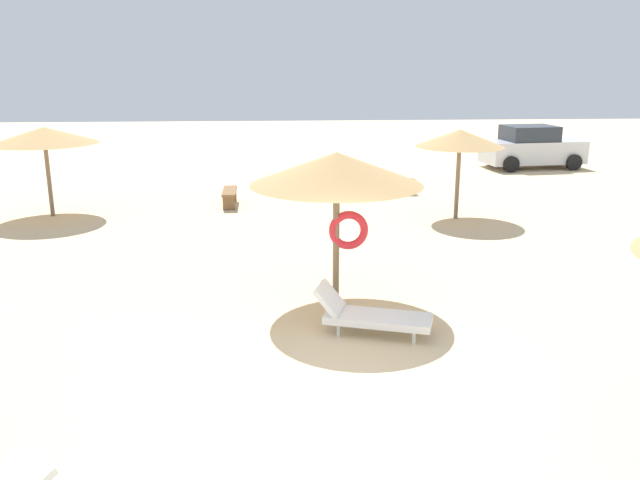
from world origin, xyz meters
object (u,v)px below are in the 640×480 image
bench_0 (393,184)px  bench_1 (230,195)px  parasol_1 (337,170)px  lounger_1 (370,315)px  parasol_4 (44,136)px  parked_car (532,148)px  parasol_5 (460,139)px

bench_0 → bench_1: bearing=-164.8°
bench_1 → parasol_1: bearing=-73.7°
lounger_1 → bench_0: bearing=78.2°
parasol_4 → bench_1: parasol_4 is taller
parasol_1 → parked_car: parasol_1 is taller
parasol_1 → parasol_5: size_ratio=1.22×
parasol_1 → bench_1: bearing=106.3°
parasol_5 → parasol_1: bearing=-121.6°
lounger_1 → bench_0: (2.34, 11.24, 0.02)m
parasol_4 → parasol_5: parasol_4 is taller
parasol_4 → bench_1: size_ratio=1.92×
lounger_1 → bench_1: bearing=106.4°
bench_0 → bench_1: size_ratio=1.01×
parasol_5 → bench_0: 4.12m
lounger_1 → bench_1: (-2.89, 9.81, 0.02)m
bench_0 → lounger_1: bearing=-101.8°
parasol_5 → lounger_1: size_ratio=1.26×
lounger_1 → parked_car: size_ratio=0.47×
parasol_5 → bench_1: bearing=162.3°
parasol_4 → parked_car: 18.44m
bench_1 → parasol_5: bearing=-17.7°
bench_1 → parked_car: size_ratio=0.36×
parasol_1 → bench_0: size_ratio=1.97×
bench_0 → parked_car: size_ratio=0.37×
parasol_4 → lounger_1: 11.94m
parasol_1 → parasol_4: bearing=134.9°
parasol_4 → parked_car: parasol_4 is taller
parasol_4 → parasol_5: 11.40m
parasol_4 → parked_car: size_ratio=0.70×
parasol_1 → bench_0: (2.76, 9.87, -2.11)m
parasol_1 → lounger_1: 2.57m
parasol_1 → parasol_5: parasol_1 is taller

